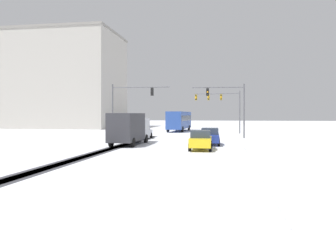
{
  "coord_description": "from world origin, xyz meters",
  "views": [
    {
      "loc": [
        5.5,
        -9.34,
        2.91
      ],
      "look_at": [
        0.0,
        23.4,
        2.8
      ],
      "focal_mm": 36.36,
      "sensor_mm": 36.0,
      "label": 1
    }
  ],
  "objects": [
    {
      "name": "ground_plane",
      "position": [
        0.0,
        0.0,
        0.0
      ],
      "size": [
        300.0,
        300.0,
        0.0
      ],
      "primitive_type": "plane",
      "color": "silver"
    },
    {
      "name": "wheel_track_left_lane",
      "position": [
        -4.19,
        16.71,
        0.0
      ],
      "size": [
        1.09,
        36.77,
        0.01
      ],
      "primitive_type": "cube",
      "color": "#38383D",
      "rests_on": "ground"
    },
    {
      "name": "wheel_track_right_lane",
      "position": [
        -3.85,
        16.71,
        0.0
      ],
      "size": [
        1.13,
        36.77,
        0.01
      ],
      "primitive_type": "cube",
      "color": "#38383D",
      "rests_on": "ground"
    },
    {
      "name": "sidewalk_kerb_right",
      "position": [
        9.11,
        15.04,
        0.06
      ],
      "size": [
        4.0,
        36.77,
        0.12
      ],
      "primitive_type": "cube",
      "color": "white",
      "rests_on": "ground"
    },
    {
      "name": "traffic_signal_near_left",
      "position": [
        -5.75,
        29.45,
        4.48
      ],
      "size": [
        6.95,
        0.4,
        6.5
      ],
      "color": "#56565B",
      "rests_on": "ground"
    },
    {
      "name": "traffic_signal_near_right",
      "position": [
        6.02,
        31.29,
        4.44
      ],
      "size": [
        6.16,
        0.65,
        6.5
      ],
      "color": "#56565B",
      "rests_on": "ground"
    },
    {
      "name": "traffic_signal_far_right",
      "position": [
        4.87,
        43.5,
        4.82
      ],
      "size": [
        7.11,
        0.51,
        6.5
      ],
      "color": "#56565B",
      "rests_on": "ground"
    },
    {
      "name": "car_silver_lead",
      "position": [
        -4.26,
        30.33,
        0.82
      ],
      "size": [
        1.98,
        4.18,
        1.62
      ],
      "color": "#B7BABF",
      "rests_on": "ground"
    },
    {
      "name": "car_blue_second",
      "position": [
        4.09,
        23.2,
        0.82
      ],
      "size": [
        1.93,
        4.15,
        1.62
      ],
      "color": "#233899",
      "rests_on": "ground"
    },
    {
      "name": "car_yellow_cab_third",
      "position": [
        3.54,
        18.54,
        0.82
      ],
      "size": [
        1.92,
        4.14,
        1.62
      ],
      "color": "yellow",
      "rests_on": "ground"
    },
    {
      "name": "bus_oncoming",
      "position": [
        -2.31,
        48.98,
        1.99
      ],
      "size": [
        3.04,
        11.1,
        3.38
      ],
      "color": "#284793",
      "rests_on": "ground"
    },
    {
      "name": "box_truck_delivery",
      "position": [
        -3.55,
        22.24,
        1.63
      ],
      "size": [
        2.41,
        7.44,
        3.02
      ],
      "color": "#B7BABF",
      "rests_on": "ground"
    },
    {
      "name": "office_building_far_left_block",
      "position": [
        -28.32,
        60.5,
        10.26
      ],
      "size": [
        21.75,
        17.68,
        20.5
      ],
      "color": "#B2ADA3",
      "rests_on": "ground"
    }
  ]
}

